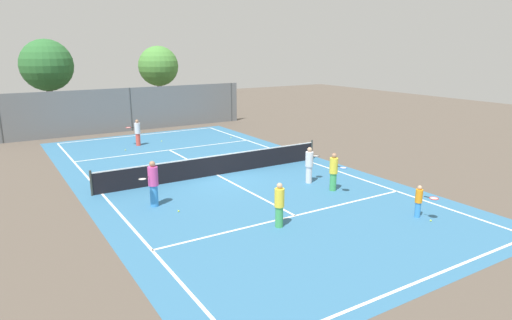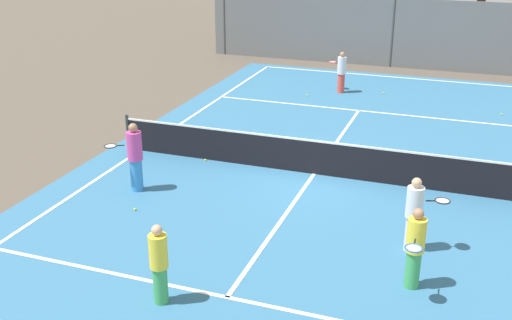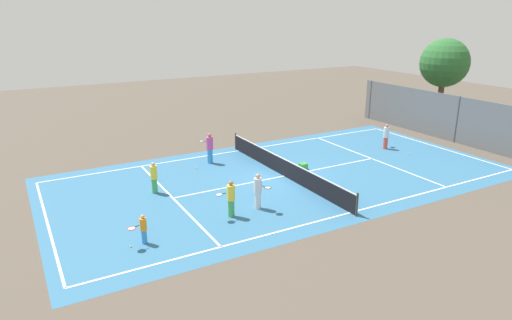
{
  "view_description": "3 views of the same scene",
  "coord_description": "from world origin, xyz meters",
  "px_view_note": "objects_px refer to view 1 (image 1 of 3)",
  "views": [
    {
      "loc": [
        -9.4,
        -18.8,
        6.1
      ],
      "look_at": [
        0.83,
        -2.3,
        1.15
      ],
      "focal_mm": 31.17,
      "sensor_mm": 36.0,
      "label": 1
    },
    {
      "loc": [
        3.89,
        -15.56,
        6.72
      ],
      "look_at": [
        -1.23,
        -1.39,
        0.77
      ],
      "focal_mm": 43.55,
      "sensor_mm": 36.0,
      "label": 2
    },
    {
      "loc": [
        19.64,
        -12.77,
        8.56
      ],
      "look_at": [
        -0.05,
        -1.75,
        1.2
      ],
      "focal_mm": 31.73,
      "sensor_mm": 36.0,
      "label": 3
    }
  ],
  "objects_px": {
    "tennis_ball_3": "(431,221)",
    "player_2": "(153,183)",
    "player_3": "(279,205)",
    "player_4": "(419,201)",
    "tennis_ball_6": "(231,138)",
    "player_0": "(137,132)",
    "tennis_ball_2": "(154,186)",
    "player_5": "(309,165)",
    "tennis_ball_0": "(184,178)",
    "tennis_ball_5": "(125,150)",
    "player_1": "(334,171)",
    "tennis_ball_1": "(162,141)",
    "tennis_ball_4": "(179,211)",
    "ball_crate": "(196,166)"
  },
  "relations": [
    {
      "from": "player_0",
      "to": "ball_crate",
      "type": "distance_m",
      "value": 7.2
    },
    {
      "from": "tennis_ball_5",
      "to": "tennis_ball_3",
      "type": "bearing_deg",
      "value": -70.25
    },
    {
      "from": "player_0",
      "to": "tennis_ball_4",
      "type": "relative_size",
      "value": 25.22
    },
    {
      "from": "player_1",
      "to": "player_3",
      "type": "relative_size",
      "value": 1.04
    },
    {
      "from": "player_3",
      "to": "tennis_ball_6",
      "type": "relative_size",
      "value": 24.35
    },
    {
      "from": "player_1",
      "to": "player_2",
      "type": "distance_m",
      "value": 7.64
    },
    {
      "from": "tennis_ball_0",
      "to": "tennis_ball_5",
      "type": "distance_m",
      "value": 7.51
    },
    {
      "from": "tennis_ball_5",
      "to": "player_5",
      "type": "bearing_deg",
      "value": -64.16
    },
    {
      "from": "tennis_ball_3",
      "to": "tennis_ball_4",
      "type": "bearing_deg",
      "value": 142.26
    },
    {
      "from": "player_2",
      "to": "tennis_ball_3",
      "type": "distance_m",
      "value": 10.47
    },
    {
      "from": "player_4",
      "to": "tennis_ball_5",
      "type": "distance_m",
      "value": 17.67
    },
    {
      "from": "player_3",
      "to": "tennis_ball_4",
      "type": "height_order",
      "value": "player_3"
    },
    {
      "from": "tennis_ball_3",
      "to": "player_2",
      "type": "bearing_deg",
      "value": 139.42
    },
    {
      "from": "player_2",
      "to": "tennis_ball_6",
      "type": "height_order",
      "value": "player_2"
    },
    {
      "from": "tennis_ball_6",
      "to": "player_3",
      "type": "bearing_deg",
      "value": -112.58
    },
    {
      "from": "tennis_ball_6",
      "to": "tennis_ball_2",
      "type": "bearing_deg",
      "value": -136.64
    },
    {
      "from": "player_1",
      "to": "player_2",
      "type": "xyz_separation_m",
      "value": [
        -7.32,
        2.21,
        0.08
      ]
    },
    {
      "from": "player_0",
      "to": "tennis_ball_2",
      "type": "height_order",
      "value": "player_0"
    },
    {
      "from": "tennis_ball_5",
      "to": "player_0",
      "type": "bearing_deg",
      "value": 42.0
    },
    {
      "from": "player_0",
      "to": "tennis_ball_1",
      "type": "height_order",
      "value": "player_0"
    },
    {
      "from": "player_3",
      "to": "tennis_ball_0",
      "type": "relative_size",
      "value": 24.35
    },
    {
      "from": "player_1",
      "to": "tennis_ball_3",
      "type": "height_order",
      "value": "player_1"
    },
    {
      "from": "player_3",
      "to": "player_2",
      "type": "bearing_deg",
      "value": 124.83
    },
    {
      "from": "player_1",
      "to": "tennis_ball_1",
      "type": "height_order",
      "value": "player_1"
    },
    {
      "from": "player_0",
      "to": "player_5",
      "type": "relative_size",
      "value": 0.99
    },
    {
      "from": "player_3",
      "to": "player_4",
      "type": "height_order",
      "value": "player_3"
    },
    {
      "from": "player_5",
      "to": "tennis_ball_3",
      "type": "bearing_deg",
      "value": -82.6
    },
    {
      "from": "player_0",
      "to": "ball_crate",
      "type": "bearing_deg",
      "value": -83.68
    },
    {
      "from": "tennis_ball_5",
      "to": "tennis_ball_6",
      "type": "height_order",
      "value": "same"
    },
    {
      "from": "player_5",
      "to": "tennis_ball_5",
      "type": "distance_m",
      "value": 12.32
    },
    {
      "from": "player_5",
      "to": "tennis_ball_0",
      "type": "bearing_deg",
      "value": 142.72
    },
    {
      "from": "tennis_ball_4",
      "to": "tennis_ball_6",
      "type": "xyz_separation_m",
      "value": [
        8.49,
        11.35,
        0.0
      ]
    },
    {
      "from": "ball_crate",
      "to": "tennis_ball_3",
      "type": "height_order",
      "value": "ball_crate"
    },
    {
      "from": "player_4",
      "to": "ball_crate",
      "type": "xyz_separation_m",
      "value": [
        -4.2,
        10.45,
        -0.45
      ]
    },
    {
      "from": "player_1",
      "to": "player_5",
      "type": "bearing_deg",
      "value": 96.92
    },
    {
      "from": "player_2",
      "to": "tennis_ball_0",
      "type": "bearing_deg",
      "value": 49.41
    },
    {
      "from": "ball_crate",
      "to": "tennis_ball_0",
      "type": "height_order",
      "value": "ball_crate"
    },
    {
      "from": "tennis_ball_1",
      "to": "tennis_ball_3",
      "type": "bearing_deg",
      "value": -79.75
    },
    {
      "from": "player_3",
      "to": "player_4",
      "type": "distance_m",
      "value": 5.26
    },
    {
      "from": "tennis_ball_1",
      "to": "tennis_ball_2",
      "type": "distance_m",
      "value": 9.93
    },
    {
      "from": "tennis_ball_2",
      "to": "player_2",
      "type": "bearing_deg",
      "value": -108.48
    },
    {
      "from": "ball_crate",
      "to": "player_0",
      "type": "bearing_deg",
      "value": 96.32
    },
    {
      "from": "tennis_ball_4",
      "to": "tennis_ball_5",
      "type": "relative_size",
      "value": 1.0
    },
    {
      "from": "player_2",
      "to": "player_3",
      "type": "xyz_separation_m",
      "value": [
        3.0,
        -4.31,
        -0.12
      ]
    },
    {
      "from": "player_2",
      "to": "player_5",
      "type": "relative_size",
      "value": 1.09
    },
    {
      "from": "tennis_ball_1",
      "to": "tennis_ball_6",
      "type": "distance_m",
      "value": 4.7
    },
    {
      "from": "player_4",
      "to": "player_1",
      "type": "bearing_deg",
      "value": 97.91
    },
    {
      "from": "player_0",
      "to": "tennis_ball_4",
      "type": "height_order",
      "value": "player_0"
    },
    {
      "from": "player_2",
      "to": "player_5",
      "type": "bearing_deg",
      "value": -5.95
    },
    {
      "from": "player_1",
      "to": "player_2",
      "type": "height_order",
      "value": "player_2"
    }
  ]
}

